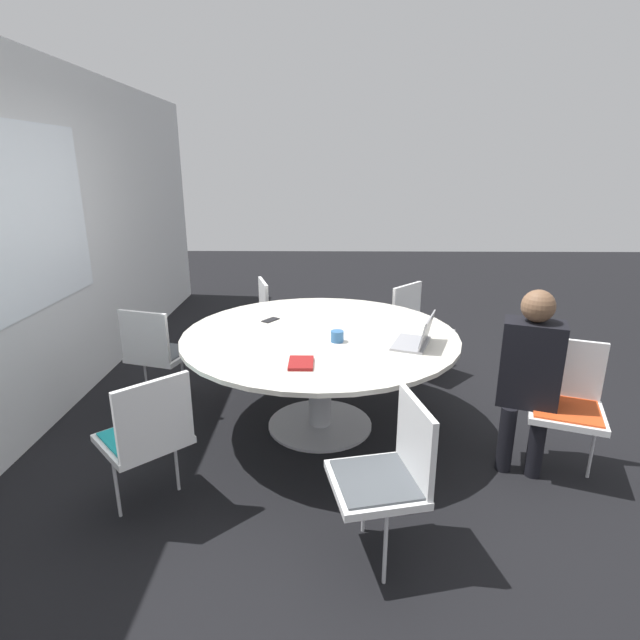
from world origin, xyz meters
TOP-DOWN VIEW (x-y plane):
  - ground_plane at (0.00, 0.00)m, footprint 16.00×16.00m
  - wall_back at (0.00, 2.08)m, footprint 8.00×0.07m
  - conference_table at (0.00, 0.00)m, footprint 1.99×1.99m
  - chair_0 at (-0.51, -1.58)m, footprint 0.55×0.56m
  - chair_1 at (1.02, -0.89)m, footprint 0.61×0.61m
  - chair_2 at (1.28, 0.44)m, footprint 0.54×0.53m
  - chair_3 at (0.31, 1.32)m, footprint 0.53×0.54m
  - chair_4 at (-0.98, 0.94)m, footprint 0.61×0.61m
  - chair_5 at (-1.31, -0.36)m, footprint 0.52×0.50m
  - person_0 at (-0.51, -1.32)m, footprint 0.34×0.41m
  - laptop at (-0.24, -0.66)m, footprint 0.40×0.34m
  - spiral_notebook at (-0.59, 0.11)m, footprint 0.21×0.15m
  - coffee_cup at (-0.18, -0.12)m, footprint 0.09×0.09m
  - cell_phone at (0.30, 0.39)m, footprint 0.15×0.14m
  - handbag at (1.21, 1.00)m, footprint 0.36×0.16m

SIDE VIEW (x-z plane):
  - ground_plane at x=0.00m, z-range 0.00..0.00m
  - handbag at x=1.21m, z-range 0.00..0.28m
  - chair_0 at x=-0.51m, z-range 0.08..0.92m
  - chair_1 at x=1.02m, z-range 0.08..0.92m
  - chair_2 at x=1.28m, z-range 0.08..0.92m
  - chair_3 at x=0.31m, z-range 0.08..0.92m
  - chair_4 at x=-0.98m, z-range 0.08..0.92m
  - chair_5 at x=-1.31m, z-range 0.08..0.92m
  - conference_table at x=0.00m, z-range 0.25..1.00m
  - person_0 at x=-0.51m, z-range 0.10..1.30m
  - cell_phone at x=0.30m, z-range 0.75..0.76m
  - spiral_notebook at x=-0.59m, z-range 0.75..0.77m
  - coffee_cup at x=-0.18m, z-range 0.75..0.82m
  - laptop at x=-0.24m, z-range 0.69..0.91m
  - wall_back at x=0.00m, z-range 0.00..2.70m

